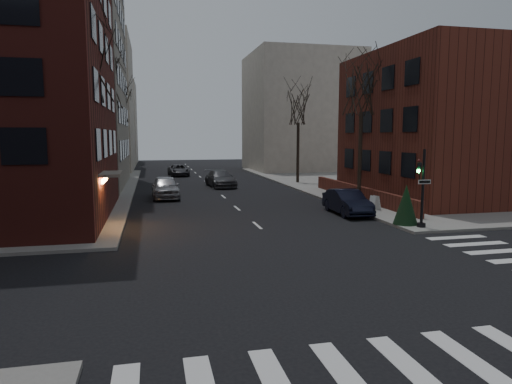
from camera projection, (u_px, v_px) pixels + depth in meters
ground at (351, 305)px, 13.07m from camera, size 160.00×160.00×0.00m
sidewalk_far_right at (484, 180)px, 48.49m from camera, size 44.00×44.00×0.15m
building_left_tan at (15, 32)px, 40.49m from camera, size 18.00×18.00×28.00m
building_right_brick at (449, 127)px, 34.42m from camera, size 12.00×14.00×11.00m
low_wall_right at (359, 193)px, 33.43m from camera, size 0.35×16.00×1.00m
building_distant_la at (79, 105)px, 61.86m from camera, size 14.00×16.00×18.00m
building_distant_ra at (301, 113)px, 63.77m from camera, size 14.00×14.00×16.00m
building_distant_lb at (107, 123)px, 79.00m from camera, size 10.00×12.00×14.00m
traffic_signal at (422, 193)px, 23.29m from camera, size 0.76×0.44×4.00m
tree_left_a at (83, 65)px, 23.63m from camera, size 4.18×4.18×10.26m
tree_left_b at (106, 82)px, 35.18m from camera, size 4.40×4.40×10.80m
tree_left_c at (119, 105)px, 48.84m from camera, size 3.96×3.96×9.72m
tree_right_a at (362, 89)px, 31.44m from camera, size 3.96×3.96×9.72m
tree_right_b at (298, 107)px, 45.04m from camera, size 3.74×3.74×9.18m
streetlamp_near at (112, 144)px, 32.02m from camera, size 0.36×0.36×6.28m
streetlamp_far at (127, 141)px, 51.37m from camera, size 0.36×0.36×6.28m
parked_sedan at (347, 202)px, 28.07m from camera, size 1.71×4.68×1.53m
car_lane_silver at (165, 187)px, 35.31m from camera, size 2.11×5.09×1.72m
car_lane_gray at (220, 179)px, 43.07m from camera, size 2.68×5.55×1.56m
car_lane_far at (179, 170)px, 54.87m from camera, size 2.54×4.97×1.34m
sandwich_board at (375, 203)px, 28.80m from camera, size 0.50×0.64×0.92m
evergreen_shrub at (406, 204)px, 24.12m from camera, size 1.53×1.53×2.12m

